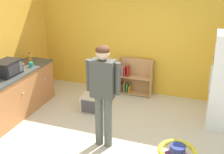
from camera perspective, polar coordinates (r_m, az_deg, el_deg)
ground_plane at (r=4.95m, az=-0.16°, el=-13.37°), size 12.00×12.00×0.00m
back_wall at (r=6.49m, az=6.89°, el=8.05°), size 5.20×0.06×2.70m
left_side_wall at (r=6.31m, az=-20.74°, el=6.45°), size 0.06×2.99×2.70m
kitchen_counter at (r=5.92m, az=-19.82°, el=-3.62°), size 0.65×2.29×0.90m
bookshelf at (r=6.66m, az=4.33°, el=-0.33°), size 0.80×0.28×0.85m
standing_person at (r=4.43m, az=-1.81°, el=-2.16°), size 0.57×0.22×1.74m
pet_carrier at (r=5.97m, az=-3.71°, el=-4.96°), size 0.42×0.55×0.36m
microwave at (r=5.70m, az=-20.37°, el=1.74°), size 0.37×0.48×0.28m
banana_bunch at (r=6.18m, az=-17.76°, el=2.45°), size 0.15×0.16×0.04m
amber_bottle at (r=6.24m, az=-16.30°, el=3.47°), size 0.07×0.07×0.25m
teal_cup at (r=6.06m, az=-16.04°, el=2.44°), size 0.08×0.08×0.09m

